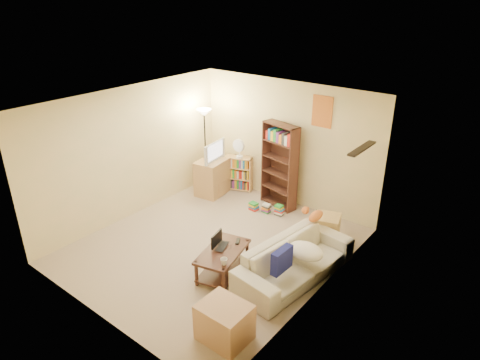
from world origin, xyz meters
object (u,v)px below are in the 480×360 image
object	(u,v)px
television	(212,151)
desk_fan	(239,148)
tv_stand	(213,177)
short_bookshelf	(239,173)
floor_lamp	(205,127)
end_cabinet	(225,322)
laptop	(225,247)
tabby_cat	(314,215)
mug	(224,262)
coffee_table	(223,259)
tall_bookshelf	(280,164)
side_table	(326,228)
sofa	(295,260)

from	to	relation	value
television	desk_fan	distance (m)	0.58
tv_stand	short_bookshelf	bearing A→B (deg)	49.15
short_bookshelf	tv_stand	bearing A→B (deg)	-144.16
tv_stand	television	world-z (taller)	television
floor_lamp	end_cabinet	xyz separation A→B (m)	(3.12, -3.09, -1.20)
laptop	end_cabinet	world-z (taller)	end_cabinet
tabby_cat	mug	xyz separation A→B (m)	(-0.50, -1.69, -0.20)
coffee_table	floor_lamp	bearing A→B (deg)	123.54
laptop	tv_stand	size ratio (longest dim) A/B	0.48
laptop	tall_bookshelf	size ratio (longest dim) A/B	0.21
floor_lamp	mug	bearing A→B (deg)	-43.29
tall_bookshelf	end_cabinet	xyz separation A→B (m)	(1.49, -3.46, -0.66)
coffee_table	mug	bearing A→B (deg)	-60.01
television	side_table	distance (m)	2.93
tall_bookshelf	floor_lamp	world-z (taller)	floor_lamp
sofa	tv_stand	xyz separation A→B (m)	(-2.94, 1.43, 0.08)
television	end_cabinet	world-z (taller)	television
sofa	laptop	size ratio (longest dim) A/B	5.84
coffee_table	floor_lamp	world-z (taller)	floor_lamp
television	short_bookshelf	world-z (taller)	television
tabby_cat	side_table	bearing A→B (deg)	83.39
laptop	tall_bookshelf	world-z (taller)	tall_bookshelf
floor_lamp	side_table	xyz separation A→B (m)	(3.04, -0.23, -1.21)
coffee_table	mug	distance (m)	0.41
tabby_cat	floor_lamp	bearing A→B (deg)	167.78
sofa	tabby_cat	size ratio (longest dim) A/B	4.50
side_table	tv_stand	bearing A→B (deg)	175.77
laptop	side_table	xyz separation A→B (m)	(0.82, 1.77, -0.19)
television	tall_bookshelf	xyz separation A→B (m)	(1.43, 0.40, -0.06)
floor_lamp	television	bearing A→B (deg)	-6.84
floor_lamp	coffee_table	bearing A→B (deg)	-42.92
sofa	short_bookshelf	xyz separation A→B (m)	(-2.62, 1.92, 0.09)
coffee_table	end_cabinet	distance (m)	1.35
tv_stand	coffee_table	bearing A→B (deg)	-53.03
laptop	tall_bookshelf	xyz separation A→B (m)	(-0.58, 2.38, 0.47)
mug	end_cabinet	size ratio (longest dim) A/B	0.21
tv_stand	end_cabinet	bearing A→B (deg)	-54.10
tabby_cat	floor_lamp	size ratio (longest dim) A/B	0.26
laptop	desk_fan	xyz separation A→B (m)	(-1.65, 2.43, 0.56)
tall_bookshelf	end_cabinet	bearing A→B (deg)	-54.99
floor_lamp	tall_bookshelf	bearing A→B (deg)	12.88
tall_bookshelf	mug	bearing A→B (deg)	-60.86
floor_lamp	side_table	distance (m)	3.28
tabby_cat	tall_bookshelf	world-z (taller)	tall_bookshelf
sofa	short_bookshelf	distance (m)	3.25
coffee_table	television	world-z (taller)	television
tall_bookshelf	end_cabinet	size ratio (longest dim) A/B	2.82
sofa	television	size ratio (longest dim) A/B	2.95
tall_bookshelf	side_table	bearing A→B (deg)	-11.69
sofa	end_cabinet	distance (m)	1.63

